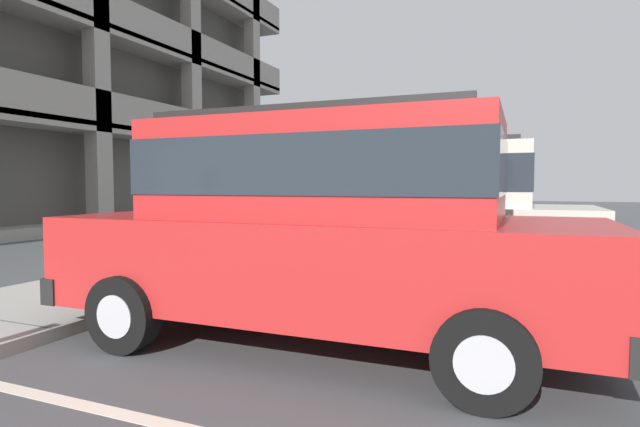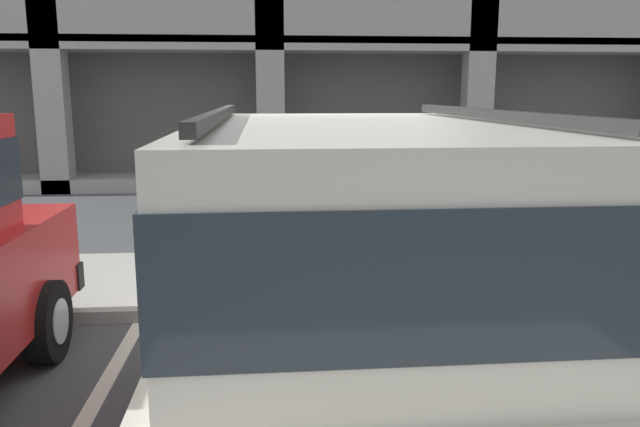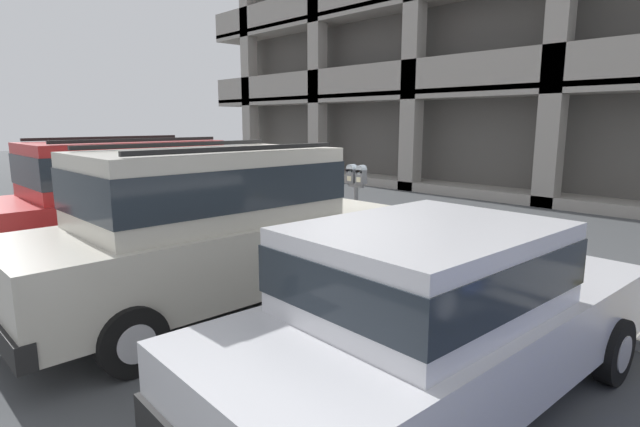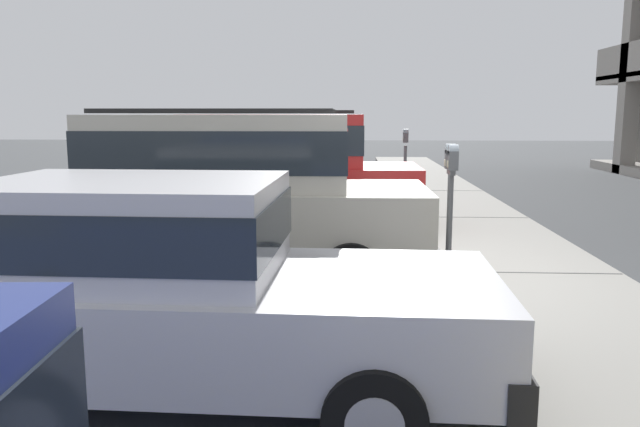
% 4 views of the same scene
% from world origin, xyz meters
% --- Properties ---
extents(ground_plane, '(80.00, 80.00, 0.10)m').
position_xyz_m(ground_plane, '(0.00, 0.00, -0.05)').
color(ground_plane, '#444749').
extents(sidewalk, '(40.00, 2.20, 0.12)m').
position_xyz_m(sidewalk, '(0.00, 1.30, 0.06)').
color(sidewalk, '#9E9B93').
rests_on(sidewalk, ground_plane).
extents(parking_stall_lines, '(13.08, 4.80, 0.01)m').
position_xyz_m(parking_stall_lines, '(1.62, -1.40, 0.00)').
color(parking_stall_lines, silver).
rests_on(parking_stall_lines, ground_plane).
extents(silver_suv, '(2.06, 4.80, 2.03)m').
position_xyz_m(silver_suv, '(0.06, -2.30, 1.09)').
color(silver_suv, beige).
rests_on(silver_suv, ground_plane).
extents(parking_meter_near, '(0.35, 0.12, 1.51)m').
position_xyz_m(parking_meter_near, '(-0.03, 0.35, 1.25)').
color(parking_meter_near, '#595B60').
rests_on(parking_meter_near, sidewalk).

